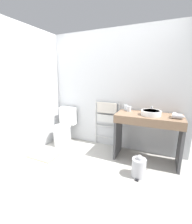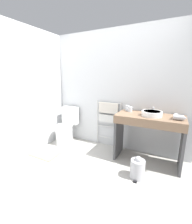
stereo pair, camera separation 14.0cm
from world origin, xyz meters
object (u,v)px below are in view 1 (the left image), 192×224
Objects in this scene: sink_basin at (151,113)px; hair_dryer at (177,116)px; towel_radiator at (107,115)px; cup_near_edge at (129,109)px; trash_bin at (139,167)px; toilet at (64,129)px; cup_near_wall at (126,108)px.

sink_basin is 1.82× the size of hair_dryer.
towel_radiator is 5.46× the size of hair_dryer.
trash_bin is at bearing -63.22° from cup_near_edge.
sink_basin is 3.47× the size of cup_near_edge.
toilet is at bearing -174.90° from cup_near_edge.
towel_radiator is 3.01× the size of sink_basin.
sink_basin is (0.89, -0.28, 0.20)m from towel_radiator.
towel_radiator is at bearing 162.58° from sink_basin.
trash_bin is (0.39, -0.70, -0.75)m from cup_near_wall.
towel_radiator is 1.34m from hair_dryer.
hair_dryer is at bearing -13.24° from cup_near_edge.
cup_near_edge reaches higher than hair_dryer.
trash_bin is at bearing -60.73° from cup_near_wall.
cup_near_wall is at bearing 163.70° from hair_dryer.
trash_bin is at bearing -136.21° from hair_dryer.
trash_bin is (-0.08, -0.50, -0.75)m from sink_basin.
hair_dryer is at bearing -1.54° from toilet.
sink_basin reaches higher than toilet.
toilet is at bearing 178.46° from hair_dryer.
trash_bin is (1.73, -0.51, -0.18)m from toilet.
cup_near_edge is at bearing -42.41° from cup_near_wall.
towel_radiator is at bearing 165.54° from hair_dryer.
toilet reaches higher than trash_bin.
trash_bin is (0.32, -0.63, -0.75)m from cup_near_edge.
cup_near_wall is 0.90m from hair_dryer.
towel_radiator is 1.25m from trash_bin.
towel_radiator is 9.83× the size of cup_near_wall.
toilet is 1.53m from cup_near_edge.
trash_bin is at bearing -98.66° from sink_basin.
cup_near_wall is at bearing 156.85° from sink_basin.
cup_near_wall reaches higher than cup_near_edge.
hair_dryer is (1.28, -0.33, 0.20)m from towel_radiator.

